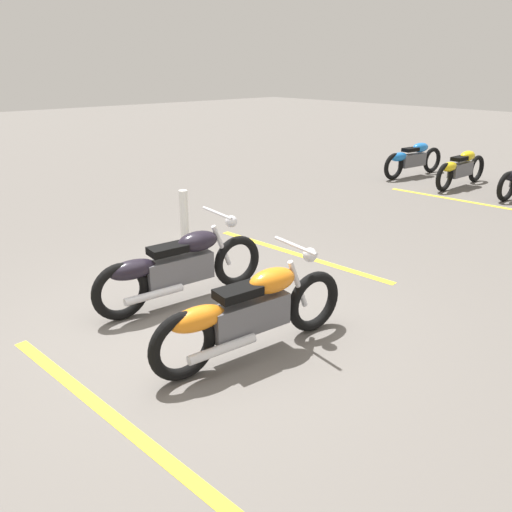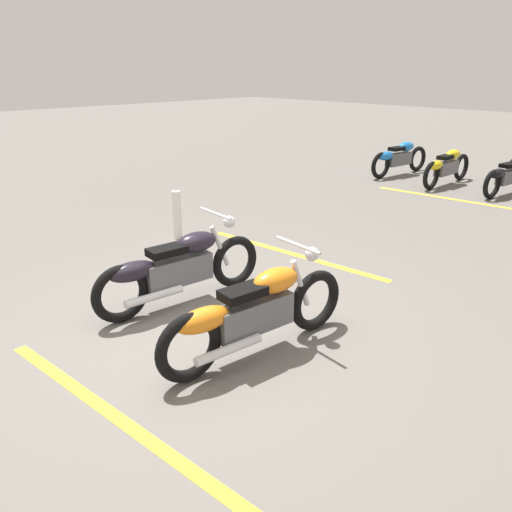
% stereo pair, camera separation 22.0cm
% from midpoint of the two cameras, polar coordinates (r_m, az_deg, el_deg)
% --- Properties ---
extents(ground_plane, '(60.00, 60.00, 0.00)m').
position_cam_midpoint_polar(ground_plane, '(5.58, -4.82, -8.16)').
color(ground_plane, '#66605B').
extents(motorcycle_bright_foreground, '(2.23, 0.62, 1.04)m').
position_cam_midpoint_polar(motorcycle_bright_foreground, '(4.90, 0.51, -6.30)').
color(motorcycle_bright_foreground, black).
rests_on(motorcycle_bright_foreground, ground).
extents(motorcycle_dark_foreground, '(2.23, 0.62, 1.04)m').
position_cam_midpoint_polar(motorcycle_dark_foreground, '(6.02, -7.68, -1.19)').
color(motorcycle_dark_foreground, black).
rests_on(motorcycle_dark_foreground, ground).
extents(motorcycle_row_right, '(2.15, 0.27, 0.81)m').
position_cam_midpoint_polar(motorcycle_row_right, '(12.88, 22.42, 9.11)').
color(motorcycle_row_right, black).
rests_on(motorcycle_row_right, ground).
extents(motorcycle_row_far_right, '(2.19, 0.40, 0.83)m').
position_cam_midpoint_polar(motorcycle_row_far_right, '(13.73, 17.59, 10.37)').
color(motorcycle_row_far_right, black).
rests_on(motorcycle_row_far_right, ground).
extents(bollard_post, '(0.14, 0.14, 0.79)m').
position_cam_midpoint_polar(bollard_post, '(8.39, -7.34, 4.68)').
color(bollard_post, white).
rests_on(bollard_post, ground).
extents(parking_stripe_near, '(0.39, 3.20, 0.01)m').
position_cam_midpoint_polar(parking_stripe_near, '(4.54, -15.31, -16.36)').
color(parking_stripe_near, yellow).
rests_on(parking_stripe_near, ground).
extents(parking_stripe_mid, '(0.39, 3.20, 0.01)m').
position_cam_midpoint_polar(parking_stripe_mid, '(7.68, 5.61, 0.14)').
color(parking_stripe_mid, yellow).
rests_on(parking_stripe_mid, ground).
extents(parking_stripe_far, '(0.39, 3.20, 0.01)m').
position_cam_midpoint_polar(parking_stripe_far, '(11.64, 22.58, 5.77)').
color(parking_stripe_far, yellow).
rests_on(parking_stripe_far, ground).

